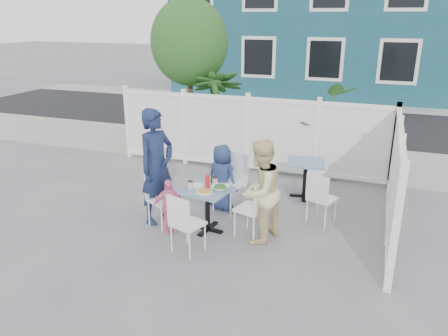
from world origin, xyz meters
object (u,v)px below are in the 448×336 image
(utility_cabinet, at_px, (179,119))
(chair_right, at_px, (255,205))
(spare_table, at_px, (306,170))
(chair_near, at_px, (184,220))
(main_table, at_px, (207,199))
(toddler, at_px, (169,206))
(chair_back, at_px, (232,177))
(woman, at_px, (260,191))
(chair_left, at_px, (160,193))
(man, at_px, (157,167))
(boy, at_px, (222,177))

(utility_cabinet, distance_m, chair_right, 5.56)
(spare_table, relative_size, chair_near, 0.84)
(main_table, distance_m, toddler, 0.60)
(chair_back, bearing_deg, main_table, 104.95)
(woman, distance_m, toddler, 1.43)
(chair_left, bearing_deg, main_table, 117.94)
(chair_left, xyz_separation_m, toddler, (0.25, -0.21, -0.09))
(spare_table, relative_size, chair_left, 0.82)
(chair_right, bearing_deg, chair_back, 53.46)
(utility_cabinet, bearing_deg, toddler, -64.94)
(chair_left, height_order, chair_near, chair_left)
(man, distance_m, woman, 1.72)
(chair_right, xyz_separation_m, toddler, (-1.29, -0.29, -0.10))
(chair_left, distance_m, man, 0.42)
(chair_left, xyz_separation_m, man, (-0.09, 0.10, 0.40))
(chair_left, relative_size, man, 0.49)
(chair_right, bearing_deg, utility_cabinet, 53.10)
(main_table, relative_size, chair_left, 0.82)
(chair_right, bearing_deg, man, 104.94)
(main_table, bearing_deg, toddler, -154.64)
(chair_back, height_order, chair_near, chair_back)
(chair_left, height_order, man, man)
(chair_near, relative_size, woman, 0.57)
(utility_cabinet, distance_m, man, 4.74)
(chair_near, relative_size, boy, 0.77)
(chair_back, xyz_separation_m, boy, (-0.18, -0.04, -0.01))
(chair_near, height_order, woman, woman)
(chair_left, bearing_deg, woman, 115.65)
(chair_back, bearing_deg, spare_table, -116.93)
(chair_right, bearing_deg, chair_left, 108.71)
(chair_back, relative_size, chair_near, 1.14)
(toddler, bearing_deg, chair_left, 98.88)
(chair_right, xyz_separation_m, chair_back, (-0.65, 0.84, 0.06))
(spare_table, relative_size, woman, 0.48)
(chair_back, distance_m, toddler, 1.31)
(utility_cabinet, distance_m, chair_left, 4.86)
(spare_table, bearing_deg, woman, -100.84)
(man, bearing_deg, woman, -75.42)
(utility_cabinet, height_order, woman, woman)
(spare_table, bearing_deg, boy, -141.75)
(chair_back, height_order, toddler, chair_back)
(chair_near, relative_size, man, 0.48)
(main_table, height_order, chair_right, chair_right)
(main_table, bearing_deg, chair_back, 83.33)
(main_table, relative_size, chair_near, 0.84)
(main_table, bearing_deg, chair_near, -93.10)
(utility_cabinet, relative_size, main_table, 1.60)
(chair_left, distance_m, toddler, 0.34)
(chair_near, distance_m, woman, 1.17)
(boy, bearing_deg, main_table, 111.93)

